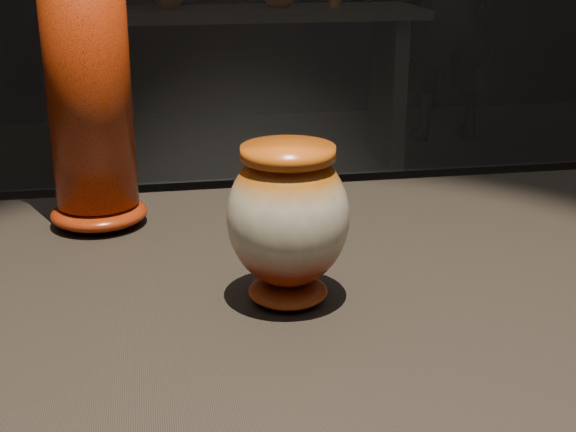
% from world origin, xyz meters
% --- Properties ---
extents(main_vase, '(0.16, 0.16, 0.18)m').
position_xyz_m(main_vase, '(-0.02, -0.04, 1.00)').
color(main_vase, maroon).
rests_on(main_vase, display_plinth).
extents(tall_vase, '(0.16, 0.16, 0.44)m').
position_xyz_m(tall_vase, '(-0.24, 0.26, 1.11)').
color(tall_vase, '#B62F0C').
rests_on(tall_vase, display_plinth).
extents(back_shelf, '(2.00, 0.60, 0.90)m').
position_xyz_m(back_shelf, '(0.38, 3.61, 0.64)').
color(back_shelf, black).
rests_on(back_shelf, ground).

